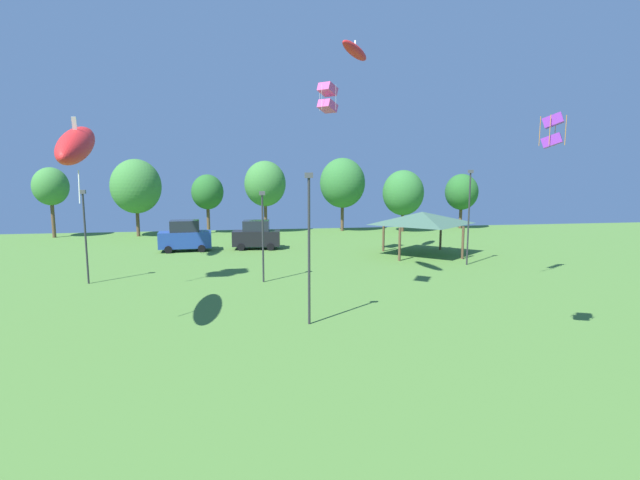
# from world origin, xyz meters

# --- Properties ---
(kite_flying_0) EXTENTS (3.05, 3.54, 1.45)m
(kite_flying_0) POSITION_xyz_m (4.27, 39.46, 15.79)
(kite_flying_0) COLOR red
(kite_flying_2) EXTENTS (0.99, 0.97, 1.29)m
(kite_flying_2) POSITION_xyz_m (7.16, 18.87, 8.56)
(kite_flying_2) COLOR purple
(kite_flying_3) EXTENTS (1.82, 5.67, 3.57)m
(kite_flying_3) POSITION_xyz_m (-10.78, 23.39, 8.13)
(kite_flying_3) COLOR red
(kite_flying_7) EXTENTS (1.68, 1.67, 2.19)m
(kite_flying_7) POSITION_xyz_m (2.29, 39.78, 12.40)
(kite_flying_7) COLOR #E54C93
(parked_car_leftmost) EXTENTS (4.54, 2.22, 2.69)m
(parked_car_leftmost) POSITION_xyz_m (-9.21, 45.65, 1.30)
(parked_car_leftmost) COLOR #234299
(parked_car_leftmost) RESTS_ON ground
(parked_car_second_from_left) EXTENTS (4.29, 2.26, 2.56)m
(parked_car_second_from_left) POSITION_xyz_m (-3.08, 45.85, 1.25)
(parked_car_second_from_left) COLOR black
(parked_car_second_from_left) RESTS_ON ground
(park_pavilion) EXTENTS (6.72, 5.84, 3.60)m
(park_pavilion) POSITION_xyz_m (10.36, 40.73, 3.08)
(park_pavilion) COLOR brown
(park_pavilion) RESTS_ON ground
(light_post_0) EXTENTS (0.36, 0.20, 5.85)m
(light_post_0) POSITION_xyz_m (-13.86, 34.03, 3.32)
(light_post_0) COLOR #2D2D33
(light_post_0) RESTS_ON ground
(light_post_1) EXTENTS (0.36, 0.20, 6.99)m
(light_post_1) POSITION_xyz_m (-1.25, 23.85, 3.90)
(light_post_1) COLOR #2D2D33
(light_post_1) RESTS_ON ground
(light_post_2) EXTENTS (0.36, 0.20, 7.04)m
(light_post_2) POSITION_xyz_m (12.27, 36.19, 3.93)
(light_post_2) COLOR #2D2D33
(light_post_2) RESTS_ON ground
(light_post_3) EXTENTS (0.36, 0.20, 5.75)m
(light_post_3) POSITION_xyz_m (-3.00, 32.81, 3.27)
(light_post_3) COLOR #2D2D33
(light_post_3) RESTS_ON ground
(treeline_tree_0) EXTENTS (3.52, 3.52, 7.23)m
(treeline_tree_0) POSITION_xyz_m (-23.60, 56.44, 5.25)
(treeline_tree_0) COLOR brown
(treeline_tree_0) RESTS_ON ground
(treeline_tree_1) EXTENTS (5.13, 5.13, 8.07)m
(treeline_tree_1) POSITION_xyz_m (-15.18, 56.15, 5.24)
(treeline_tree_1) COLOR brown
(treeline_tree_1) RESTS_ON ground
(treeline_tree_2) EXTENTS (3.46, 3.46, 6.45)m
(treeline_tree_2) POSITION_xyz_m (-8.00, 57.53, 4.52)
(treeline_tree_2) COLOR brown
(treeline_tree_2) RESTS_ON ground
(treeline_tree_3) EXTENTS (4.57, 4.57, 7.93)m
(treeline_tree_3) POSITION_xyz_m (-1.72, 57.45, 5.40)
(treeline_tree_3) COLOR brown
(treeline_tree_3) RESTS_ON ground
(treeline_tree_4) EXTENTS (5.12, 5.12, 8.27)m
(treeline_tree_4) POSITION_xyz_m (7.02, 57.44, 5.44)
(treeline_tree_4) COLOR brown
(treeline_tree_4) RESTS_ON ground
(treeline_tree_5) EXTENTS (4.61, 4.61, 6.91)m
(treeline_tree_5) POSITION_xyz_m (13.64, 55.74, 4.37)
(treeline_tree_5) COLOR brown
(treeline_tree_5) RESTS_ON ground
(treeline_tree_6) EXTENTS (3.84, 3.84, 6.45)m
(treeline_tree_6) POSITION_xyz_m (21.36, 57.43, 4.32)
(treeline_tree_6) COLOR brown
(treeline_tree_6) RESTS_ON ground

